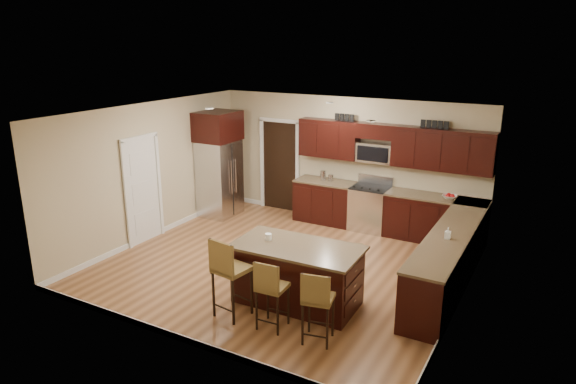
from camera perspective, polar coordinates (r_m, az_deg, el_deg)
The scene contains 23 objects.
floor at distance 9.19m, azimuth -0.47°, elevation -8.14°, with size 6.00×6.00×0.00m, color #95613B.
ceiling at distance 8.42m, azimuth -0.51°, elevation 8.78°, with size 6.00×6.00×0.00m, color silver.
wall_back at distance 11.11m, azimuth 6.54°, elevation 3.51°, with size 6.00×6.00×0.00m, color #BEAF89.
wall_left at distance 10.47m, azimuth -14.94°, elevation 2.24°, with size 5.50×5.50×0.00m, color #BEAF89.
wall_right at distance 7.76m, azimuth 19.20°, elevation -3.15°, with size 5.50×5.50×0.00m, color #BEAF89.
base_cabinets at distance 9.60m, azimuth 13.85°, elevation -4.56°, with size 4.02×3.96×0.92m.
upper_cabinets at distance 10.50m, azimuth 11.55°, elevation 5.26°, with size 4.00×0.33×0.80m.
range at distance 10.84m, azimuth 9.09°, elevation -1.74°, with size 0.76×0.64×1.11m.
microwave at distance 10.68m, azimuth 9.66°, elevation 4.34°, with size 0.76×0.31×0.40m, color silver.
doorway at distance 11.88m, azimuth -0.90°, elevation 2.90°, with size 0.85×0.03×2.06m, color black.
pantry_door at distance 10.34m, azimuth -15.86°, elevation 0.09°, with size 0.03×0.80×2.04m, color white.
letter_decor at distance 10.47m, azimuth 10.94°, elevation 7.79°, with size 2.20×0.03×0.15m, color black, non-canonical shape.
island at distance 7.81m, azimuth 1.02°, elevation -9.34°, with size 1.94×1.06×0.92m.
stool_left at distance 7.33m, azimuth -6.66°, elevation -8.51°, with size 0.51×0.51×1.20m.
stool_mid at distance 7.05m, azimuth -1.98°, elevation -10.53°, with size 0.40×0.40×1.02m.
stool_right at distance 6.75m, azimuth 3.27°, elevation -11.80°, with size 0.45×0.45×1.03m.
refrigerator at distance 11.52m, azimuth -7.68°, elevation 3.23°, with size 0.79×0.92×2.35m.
floor_mat at distance 9.92m, azimuth 5.74°, elevation -6.26°, with size 0.90×0.60×0.01m, color brown.
fruit_bowl at distance 10.30m, azimuth 17.51°, elevation -0.50°, with size 0.28×0.28×0.07m, color silver.
soap_bottle at distance 8.22m, azimuth 17.34°, elevation -4.39°, with size 0.08×0.08×0.18m, color #B2B2B2.
canister_tall at distance 11.08m, azimuth 3.93°, elevation 1.83°, with size 0.12×0.12×0.21m, color silver.
canister_short at distance 11.01m, azimuth 4.78°, elevation 1.56°, with size 0.11×0.11×0.15m, color silver.
island_jar at distance 7.82m, azimuth -2.20°, elevation -5.00°, with size 0.10×0.10×0.10m, color white.
Camera 1 is at (4.12, -7.26, 3.85)m, focal length 32.00 mm.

